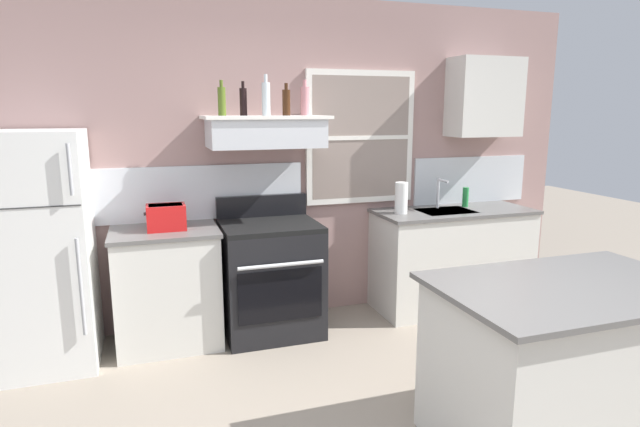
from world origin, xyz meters
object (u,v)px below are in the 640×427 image
(bottle_clear_tall, at_px, (266,98))
(bottle_rose_pink, at_px, (305,100))
(kitchen_island, at_px, (565,365))
(toaster, at_px, (166,217))
(bottle_olive_oil_square, at_px, (222,101))
(paper_towel_roll, at_px, (401,198))
(bottle_brown_stout, at_px, (286,102))
(dish_soap_bottle, at_px, (465,197))
(stove_range, at_px, (271,277))
(refrigerator, at_px, (37,251))
(bottle_balsamic_dark, at_px, (243,101))

(bottle_clear_tall, relative_size, bottle_rose_pink, 1.11)
(kitchen_island, bearing_deg, bottle_clear_tall, 119.70)
(toaster, xyz_separation_m, bottle_olive_oil_square, (0.46, 0.10, 0.85))
(paper_towel_roll, bearing_deg, bottle_brown_stout, 178.58)
(paper_towel_roll, relative_size, dish_soap_bottle, 1.50)
(stove_range, height_order, bottle_clear_tall, bottle_clear_tall)
(paper_towel_roll, distance_m, dish_soap_bottle, 0.72)
(stove_range, distance_m, kitchen_island, 2.25)
(refrigerator, bearing_deg, bottle_olive_oil_square, 6.09)
(stove_range, xyz_separation_m, bottle_clear_tall, (0.01, 0.07, 1.41))
(bottle_olive_oil_square, relative_size, kitchen_island, 0.19)
(bottle_olive_oil_square, distance_m, bottle_clear_tall, 0.34)
(stove_range, relative_size, bottle_clear_tall, 3.51)
(refrigerator, xyz_separation_m, bottle_balsamic_dark, (1.49, 0.15, 1.03))
(paper_towel_roll, height_order, kitchen_island, paper_towel_roll)
(refrigerator, distance_m, toaster, 0.89)
(bottle_balsamic_dark, xyz_separation_m, kitchen_island, (1.31, -2.06, -1.40))
(refrigerator, height_order, paper_towel_roll, refrigerator)
(refrigerator, height_order, dish_soap_bottle, refrigerator)
(bottle_brown_stout, xyz_separation_m, dish_soap_bottle, (1.72, 0.08, -0.85))
(stove_range, bearing_deg, bottle_olive_oil_square, 159.99)
(bottle_clear_tall, bearing_deg, kitchen_island, -60.30)
(stove_range, distance_m, bottle_clear_tall, 1.41)
(refrigerator, relative_size, bottle_olive_oil_square, 6.27)
(bottle_balsamic_dark, height_order, paper_towel_roll, bottle_balsamic_dark)
(bottle_rose_pink, bearing_deg, paper_towel_roll, -6.82)
(bottle_balsamic_dark, bearing_deg, refrigerator, -174.18)
(bottle_brown_stout, bearing_deg, toaster, -177.22)
(stove_range, bearing_deg, refrigerator, -179.20)
(paper_towel_roll, bearing_deg, bottle_rose_pink, 173.18)
(dish_soap_bottle, height_order, kitchen_island, dish_soap_bottle)
(bottle_balsamic_dark, xyz_separation_m, paper_towel_roll, (1.33, -0.09, -0.81))
(refrigerator, distance_m, kitchen_island, 3.41)
(paper_towel_roll, height_order, dish_soap_bottle, paper_towel_roll)
(bottle_clear_tall, bearing_deg, bottle_rose_pink, 11.28)
(stove_range, distance_m, bottle_rose_pink, 1.44)
(bottle_rose_pink, relative_size, paper_towel_roll, 1.03)
(bottle_clear_tall, xyz_separation_m, dish_soap_bottle, (1.87, 0.07, -0.88))
(bottle_olive_oil_square, height_order, kitchen_island, bottle_olive_oil_square)
(stove_range, xyz_separation_m, bottle_balsamic_dark, (-0.16, 0.13, 1.39))
(toaster, relative_size, bottle_balsamic_dark, 1.15)
(bottle_olive_oil_square, relative_size, bottle_clear_tall, 0.85)
(bottle_brown_stout, bearing_deg, paper_towel_roll, -1.42)
(bottle_rose_pink, xyz_separation_m, dish_soap_bottle, (1.54, 0.00, -0.86))
(bottle_clear_tall, bearing_deg, stove_range, -95.10)
(refrigerator, distance_m, bottle_clear_tall, 1.96)
(bottle_clear_tall, bearing_deg, refrigerator, -176.75)
(bottle_olive_oil_square, xyz_separation_m, dish_soap_bottle, (2.21, 0.02, -0.86))
(bottle_brown_stout, distance_m, paper_towel_roll, 1.29)
(bottle_balsamic_dark, relative_size, bottle_rose_pink, 0.93)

